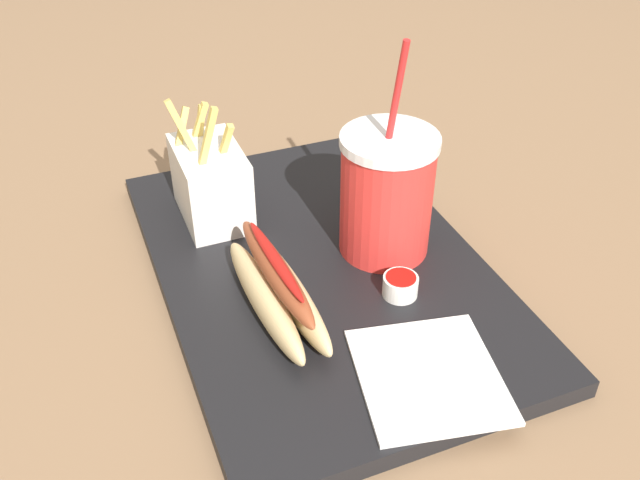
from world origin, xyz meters
name	(u,v)px	position (x,y,z in m)	size (l,w,h in m)	color
ground_plane	(320,284)	(0.00, 0.00, -0.01)	(2.40, 2.40, 0.02)	#8C6B4C
food_tray	(320,270)	(0.00, 0.00, 0.01)	(0.50, 0.33, 0.02)	black
soda_cup	(387,195)	(0.00, 0.07, 0.09)	(0.10, 0.10, 0.24)	red
fries_basket	(211,182)	(-0.13, -0.08, 0.07)	(0.11, 0.07, 0.15)	white
hot_dog_1	(277,289)	(0.05, -0.07, 0.05)	(0.19, 0.06, 0.07)	#E5C689
ketchup_cup_1	(363,189)	(-0.10, 0.10, 0.03)	(0.04, 0.04, 0.02)	white
ketchup_cup_2	(400,285)	(0.08, 0.06, 0.03)	(0.04, 0.04, 0.02)	white
napkin_stack	(429,375)	(0.19, 0.03, 0.02)	(0.13, 0.12, 0.00)	white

